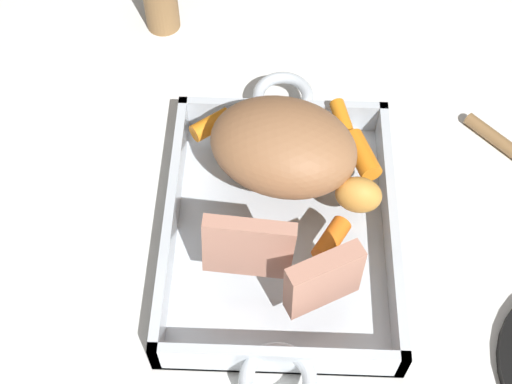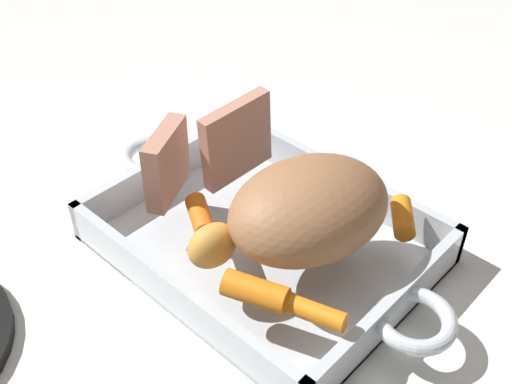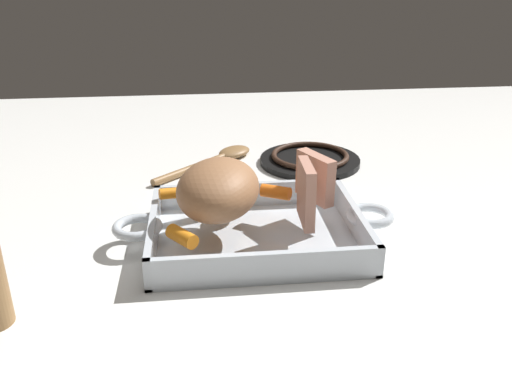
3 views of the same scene
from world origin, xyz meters
name	(u,v)px [view 2 (image 2 of 3)]	position (x,y,z in m)	size (l,w,h in m)	color
ground_plane	(263,249)	(0.00, 0.00, 0.00)	(1.88, 1.88, 0.00)	white
roasting_dish	(263,239)	(0.00, 0.00, 0.01)	(0.41, 0.24, 0.05)	silver
pork_roast	(310,208)	(-0.05, 0.00, 0.09)	(0.15, 0.11, 0.08)	#9C6A45
roast_slice_thick	(167,164)	(0.09, 0.04, 0.08)	(0.02, 0.07, 0.07)	tan
roast_slice_outer	(237,140)	(0.07, -0.03, 0.09)	(0.01, 0.08, 0.08)	tan
baby_carrot_northeast	(200,216)	(0.04, 0.05, 0.06)	(0.02, 0.02, 0.05)	orange
baby_carrot_southwest	(255,291)	(-0.07, 0.08, 0.06)	(0.02, 0.02, 0.05)	orange
baby_carrot_center_left	(309,310)	(-0.11, 0.07, 0.05)	(0.02, 0.02, 0.06)	orange
baby_carrot_northwest	(403,218)	(-0.10, -0.08, 0.05)	(0.02, 0.02, 0.05)	orange
potato_halved	(213,245)	(-0.01, 0.08, 0.07)	(0.05, 0.03, 0.04)	gold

